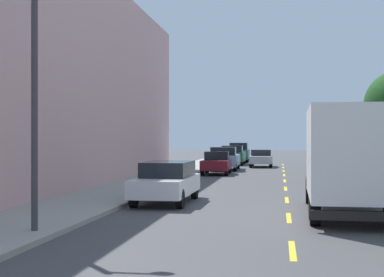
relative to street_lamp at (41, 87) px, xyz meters
The scene contains 15 objects.
ground_plane 23.24m from the street_lamp, 75.04° to the left, with size 160.00×160.00×0.00m, color #424244.
sidewalk_left 20.53m from the street_lamp, 93.32° to the left, with size 3.20×120.00×0.14m, color #99968E.
lane_centerline_dashes 18.07m from the street_lamp, 70.44° to the left, with size 0.14×47.20×0.01m.
street_lamp is the anchor object (origin of this frame).
delivery_box_truck 9.41m from the street_lamp, 33.36° to the left, with size 2.57×7.52×3.26m.
parked_pickup_sky 29.61m from the street_lamp, 86.91° to the left, with size 2.06×5.32×1.73m.
parked_suv_black 36.56m from the street_lamp, 73.64° to the left, with size 1.99×4.82×1.93m.
parked_hatchback_burgundy 24.54m from the street_lamp, 86.36° to the left, with size 1.82×4.03×1.50m.
parked_suv_charcoal 27.38m from the street_lamp, 68.17° to the left, with size 2.01×4.82×1.93m.
parked_pickup_forest 38.47m from the street_lamp, 87.74° to the left, with size 2.01×5.30×1.73m.
parked_suv_teal 44.55m from the street_lamp, 87.94° to the left, with size 2.01×4.83×1.93m.
parked_sedan_navy 46.16m from the street_lamp, 77.19° to the left, with size 1.90×4.54×1.43m.
parked_wagon_white 8.24m from the street_lamp, 78.38° to the left, with size 1.85×4.71×1.50m.
parked_hatchback_orange 19.49m from the street_lamp, 57.99° to the left, with size 1.81×4.03×1.50m.
moving_silver_sedan 35.09m from the street_lamp, 83.22° to the left, with size 1.80×4.50×1.43m.
Camera 1 is at (-0.26, -5.22, 2.35)m, focal length 53.61 mm.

